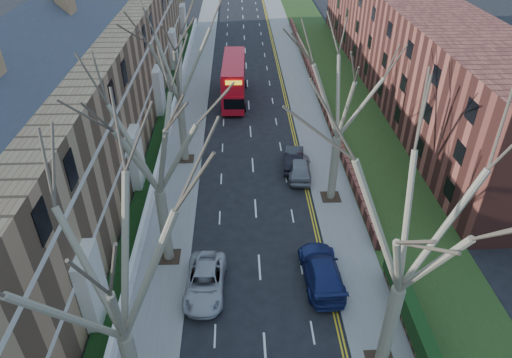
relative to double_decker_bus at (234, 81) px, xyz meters
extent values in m
cube|color=slate|center=(-4.49, -1.64, -1.99)|extent=(3.00, 102.00, 0.12)
cube|color=slate|center=(7.51, -1.64, -1.99)|extent=(3.00, 102.00, 0.12)
cube|color=#9B734F|center=(-12.29, -9.64, 2.95)|extent=(9.00, 78.00, 10.00)
cube|color=#2F3239|center=(-12.29, -9.64, 8.95)|extent=(4.67, 78.00, 4.67)
cube|color=silver|center=(-7.84, -9.64, 1.45)|extent=(0.12, 78.00, 0.35)
cube|color=silver|center=(-7.84, -9.64, 4.95)|extent=(0.12, 78.00, 0.35)
cube|color=brown|center=(19.01, 2.36, 2.95)|extent=(8.00, 54.00, 10.00)
cube|color=brown|center=(9.21, 2.36, -1.48)|extent=(0.35, 54.00, 0.90)
cube|color=white|center=(-6.14, -9.64, -1.43)|extent=(0.30, 78.00, 1.00)
cube|color=#213714|center=(12.01, -1.64, -1.90)|extent=(6.00, 102.00, 0.06)
cylinder|color=#6E664E|center=(-4.19, -24.64, 0.61)|extent=(0.64, 0.64, 5.07)
cube|color=#2D2116|center=(-4.19, -24.64, -1.92)|extent=(1.40, 1.40, 0.05)
cylinder|color=#6E664E|center=(-4.19, -12.64, 0.69)|extent=(0.60, 0.60, 5.25)
cube|color=#2D2116|center=(-4.19, -12.64, -1.92)|extent=(1.40, 1.40, 0.05)
cylinder|color=#6E664E|center=(7.21, -32.64, 0.69)|extent=(0.64, 0.64, 5.25)
cylinder|color=#6E664E|center=(7.21, -18.64, 0.61)|extent=(0.60, 0.60, 5.07)
cube|color=#2D2116|center=(7.21, -18.64, -1.92)|extent=(1.40, 1.40, 0.05)
cube|color=red|center=(0.00, 0.00, -0.71)|extent=(2.55, 10.00, 1.99)
cube|color=red|center=(0.00, 0.00, 1.19)|extent=(2.54, 9.50, 1.81)
cube|color=black|center=(0.00, 0.00, -0.30)|extent=(2.55, 9.20, 0.81)
cube|color=black|center=(0.00, 0.00, 1.28)|extent=(2.55, 9.01, 0.81)
imported|color=#A7A6AC|center=(-1.73, -27.42, -1.38)|extent=(2.46, 4.95, 1.35)
imported|color=navy|center=(5.15, -26.88, -1.27)|extent=(2.38, 5.47, 1.57)
imported|color=gray|center=(5.21, -15.41, -1.29)|extent=(2.16, 4.60, 1.52)
imported|color=black|center=(4.92, -13.98, -1.33)|extent=(2.10, 4.52, 1.44)
camera|label=1|loc=(0.45, -46.15, 18.27)|focal=32.00mm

